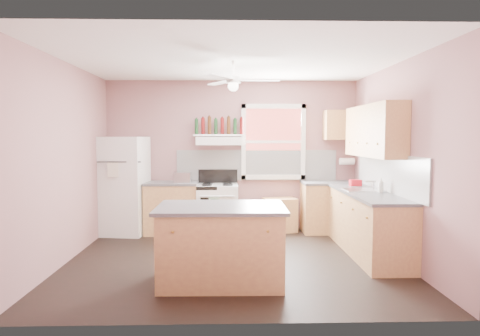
{
  "coord_description": "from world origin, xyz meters",
  "views": [
    {
      "loc": [
        -0.07,
        -5.76,
        1.7
      ],
      "look_at": [
        0.1,
        0.3,
        1.25
      ],
      "focal_mm": 32.0,
      "sensor_mm": 36.0,
      "label": 1
    }
  ],
  "objects_px": {
    "toaster": "(182,178)",
    "cart": "(280,216)",
    "island": "(221,246)",
    "refrigerator": "(125,186)",
    "stove": "(218,209)"
  },
  "relations": [
    {
      "from": "refrigerator",
      "to": "cart",
      "type": "distance_m",
      "value": 2.77
    },
    {
      "from": "stove",
      "to": "island",
      "type": "height_order",
      "value": "same"
    },
    {
      "from": "cart",
      "to": "island",
      "type": "bearing_deg",
      "value": -122.1
    },
    {
      "from": "toaster",
      "to": "island",
      "type": "height_order",
      "value": "toaster"
    },
    {
      "from": "refrigerator",
      "to": "stove",
      "type": "height_order",
      "value": "refrigerator"
    },
    {
      "from": "toaster",
      "to": "stove",
      "type": "xyz_separation_m",
      "value": [
        0.6,
        0.08,
        -0.56
      ]
    },
    {
      "from": "stove",
      "to": "cart",
      "type": "xyz_separation_m",
      "value": [
        1.1,
        0.08,
        -0.15
      ]
    },
    {
      "from": "stove",
      "to": "cart",
      "type": "relative_size",
      "value": 1.53
    },
    {
      "from": "toaster",
      "to": "cart",
      "type": "distance_m",
      "value": 1.86
    },
    {
      "from": "refrigerator",
      "to": "stove",
      "type": "bearing_deg",
      "value": 7.94
    },
    {
      "from": "cart",
      "to": "island",
      "type": "relative_size",
      "value": 0.4
    },
    {
      "from": "refrigerator",
      "to": "toaster",
      "type": "distance_m",
      "value": 1.02
    },
    {
      "from": "refrigerator",
      "to": "stove",
      "type": "xyz_separation_m",
      "value": [
        1.61,
        0.01,
        -0.42
      ]
    },
    {
      "from": "refrigerator",
      "to": "island",
      "type": "height_order",
      "value": "refrigerator"
    },
    {
      "from": "stove",
      "to": "cart",
      "type": "bearing_deg",
      "value": 4.41
    }
  ]
}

